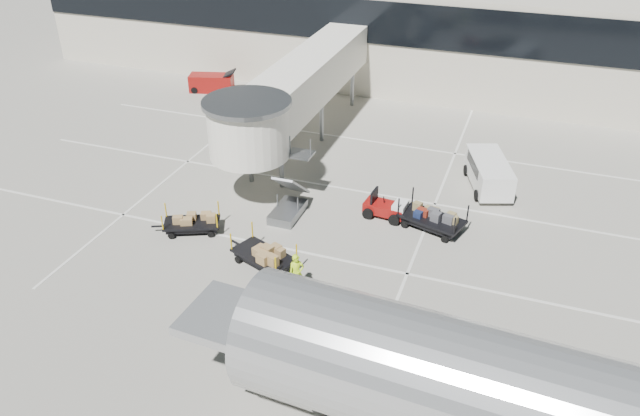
{
  "coord_description": "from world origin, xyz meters",
  "views": [
    {
      "loc": [
        10.19,
        -21.96,
        17.94
      ],
      "look_at": [
        1.12,
        3.22,
        2.0
      ],
      "focal_mm": 35.0,
      "sensor_mm": 36.0,
      "label": 1
    }
  ],
  "objects_px": {
    "baggage_tug": "(386,208)",
    "suitcase_cart": "(431,219)",
    "ground_worker": "(297,273)",
    "box_cart_far": "(194,222)",
    "minivan": "(488,170)",
    "belt_loader": "(212,83)",
    "aircraft": "(533,410)",
    "box_cart_near": "(264,256)"
  },
  "relations": [
    {
      "from": "minivan",
      "to": "aircraft",
      "type": "distance_m",
      "value": 20.05
    },
    {
      "from": "box_cart_near",
      "to": "ground_worker",
      "type": "xyz_separation_m",
      "value": [
        2.17,
        -1.16,
        0.35
      ]
    },
    {
      "from": "baggage_tug",
      "to": "belt_loader",
      "type": "relative_size",
      "value": 0.6
    },
    {
      "from": "box_cart_far",
      "to": "belt_loader",
      "type": "relative_size",
      "value": 0.9
    },
    {
      "from": "baggage_tug",
      "to": "box_cart_near",
      "type": "height_order",
      "value": "box_cart_near"
    },
    {
      "from": "suitcase_cart",
      "to": "box_cart_far",
      "type": "xyz_separation_m",
      "value": [
        -11.74,
        -4.44,
        -0.07
      ]
    },
    {
      "from": "baggage_tug",
      "to": "minivan",
      "type": "bearing_deg",
      "value": 54.06
    },
    {
      "from": "baggage_tug",
      "to": "minivan",
      "type": "xyz_separation_m",
      "value": [
        4.77,
        5.4,
        0.52
      ]
    },
    {
      "from": "baggage_tug",
      "to": "box_cart_far",
      "type": "relative_size",
      "value": 0.67
    },
    {
      "from": "baggage_tug",
      "to": "belt_loader",
      "type": "distance_m",
      "value": 23.35
    },
    {
      "from": "ground_worker",
      "to": "box_cart_far",
      "type": "bearing_deg",
      "value": 126.5
    },
    {
      "from": "baggage_tug",
      "to": "belt_loader",
      "type": "bearing_deg",
      "value": 147.6
    },
    {
      "from": "suitcase_cart",
      "to": "box_cart_near",
      "type": "bearing_deg",
      "value": -121.97
    },
    {
      "from": "baggage_tug",
      "to": "suitcase_cart",
      "type": "xyz_separation_m",
      "value": [
        2.55,
        -0.38,
        0.05
      ]
    },
    {
      "from": "box_cart_far",
      "to": "minivan",
      "type": "distance_m",
      "value": 17.31
    },
    {
      "from": "aircraft",
      "to": "box_cart_far",
      "type": "bearing_deg",
      "value": 154.68
    },
    {
      "from": "baggage_tug",
      "to": "suitcase_cart",
      "type": "height_order",
      "value": "suitcase_cart"
    },
    {
      "from": "minivan",
      "to": "box_cart_near",
      "type": "bearing_deg",
      "value": -147.25
    },
    {
      "from": "suitcase_cart",
      "to": "box_cart_near",
      "type": "relative_size",
      "value": 1.08
    },
    {
      "from": "ground_worker",
      "to": "aircraft",
      "type": "distance_m",
      "value": 12.47
    },
    {
      "from": "box_cart_near",
      "to": "ground_worker",
      "type": "bearing_deg",
      "value": -6.92
    },
    {
      "from": "baggage_tug",
      "to": "minivan",
      "type": "distance_m",
      "value": 7.23
    },
    {
      "from": "minivan",
      "to": "aircraft",
      "type": "bearing_deg",
      "value": -99.88
    },
    {
      "from": "box_cart_far",
      "to": "baggage_tug",
      "type": "bearing_deg",
      "value": 3.64
    },
    {
      "from": "aircraft",
      "to": "minivan",
      "type": "bearing_deg",
      "value": 102.99
    },
    {
      "from": "baggage_tug",
      "to": "box_cart_far",
      "type": "distance_m",
      "value": 10.37
    },
    {
      "from": "ground_worker",
      "to": "aircraft",
      "type": "relative_size",
      "value": 0.09
    },
    {
      "from": "suitcase_cart",
      "to": "aircraft",
      "type": "height_order",
      "value": "aircraft"
    },
    {
      "from": "aircraft",
      "to": "belt_loader",
      "type": "bearing_deg",
      "value": 136.14
    },
    {
      "from": "box_cart_near",
      "to": "minivan",
      "type": "bearing_deg",
      "value": 73.54
    },
    {
      "from": "baggage_tug",
      "to": "ground_worker",
      "type": "relative_size",
      "value": 1.26
    },
    {
      "from": "box_cart_near",
      "to": "aircraft",
      "type": "distance_m",
      "value": 14.96
    },
    {
      "from": "box_cart_near",
      "to": "box_cart_far",
      "type": "height_order",
      "value": "box_cart_near"
    },
    {
      "from": "suitcase_cart",
      "to": "aircraft",
      "type": "xyz_separation_m",
      "value": [
        5.58,
        -13.88,
        2.47
      ]
    },
    {
      "from": "minivan",
      "to": "belt_loader",
      "type": "xyz_separation_m",
      "value": [
        -23.18,
        8.96,
        -0.38
      ]
    },
    {
      "from": "baggage_tug",
      "to": "aircraft",
      "type": "xyz_separation_m",
      "value": [
        8.13,
        -14.26,
        2.52
      ]
    },
    {
      "from": "box_cart_near",
      "to": "aircraft",
      "type": "xyz_separation_m",
      "value": [
        12.53,
        -7.79,
        2.47
      ]
    },
    {
      "from": "suitcase_cart",
      "to": "baggage_tug",
      "type": "bearing_deg",
      "value": -171.69
    },
    {
      "from": "suitcase_cart",
      "to": "box_cart_far",
      "type": "relative_size",
      "value": 1.19
    },
    {
      "from": "box_cart_near",
      "to": "belt_loader",
      "type": "relative_size",
      "value": 0.99
    },
    {
      "from": "box_cart_far",
      "to": "aircraft",
      "type": "distance_m",
      "value": 19.89
    },
    {
      "from": "suitcase_cart",
      "to": "belt_loader",
      "type": "distance_m",
      "value": 25.62
    }
  ]
}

